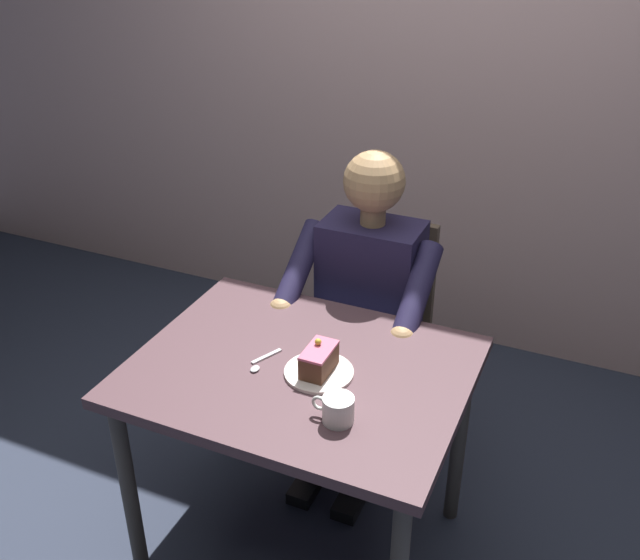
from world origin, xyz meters
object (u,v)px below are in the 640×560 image
chair (377,323)px  cake_slice (319,360)px  coffee_cup (338,409)px  dessert_spoon (260,363)px  dining_table (301,391)px  seated_person (362,311)px

chair → cake_slice: chair is taller
coffee_cup → dessert_spoon: (0.31, -0.14, -0.04)m
cake_slice → dining_table: bearing=-10.1°
seated_person → dessert_spoon: 0.59m
dessert_spoon → coffee_cup: bearing=155.3°
coffee_cup → seated_person: bearing=-74.4°
seated_person → cake_slice: 0.56m
cake_slice → dessert_spoon: bearing=9.5°
dining_table → coffee_cup: bearing=136.9°
dining_table → dessert_spoon: size_ratio=7.10×
dessert_spoon → cake_slice: bearing=-170.5°
cake_slice → dessert_spoon: (0.18, 0.03, -0.05)m
cake_slice → coffee_cup: size_ratio=1.09×
dining_table → chair: size_ratio=1.10×
dining_table → cake_slice: size_ratio=7.51×
dining_table → seated_person: (0.00, -0.53, -0.01)m
seated_person → coffee_cup: (-0.20, 0.71, 0.14)m
dining_table → cake_slice: (-0.07, 0.01, 0.14)m
chair → dessert_spoon: (0.12, 0.74, 0.25)m
coffee_cup → cake_slice: bearing=-52.7°
cake_slice → seated_person: bearing=-83.0°
chair → dining_table: bearing=90.0°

